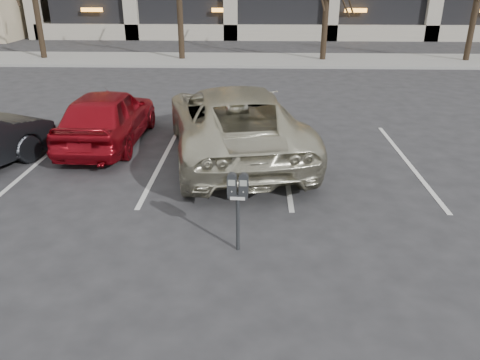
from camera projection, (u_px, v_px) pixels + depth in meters
The scene contains 6 objects.
ground at pixel (215, 204), 8.68m from camera, with size 140.00×140.00×0.00m, color #28282B.
sidewalk at pixel (242, 60), 23.31m from camera, with size 80.00×4.00×0.12m, color gray.
stall_lines at pixel (163, 159), 10.83m from camera, with size 16.90×5.20×0.00m.
parking_meter at pixel (238, 193), 6.86m from camera, with size 0.32×0.14×1.25m.
suv_silver at pixel (234, 121), 10.76m from camera, with size 3.85×6.34×1.65m.
car_red at pixel (108, 116), 11.54m from camera, with size 1.67×4.15×1.42m, color maroon.
Camera 1 is at (0.73, -7.76, 3.88)m, focal length 35.00 mm.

